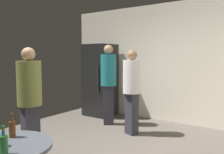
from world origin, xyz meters
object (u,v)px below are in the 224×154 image
Objects in this scene: person_in_teal_shirt at (109,78)px; refrigerator at (100,80)px; beer_bottle_brown at (12,129)px; person_in_white_shirt at (132,86)px; beer_bottle_green at (4,144)px; person_in_olive_shirt at (30,95)px.

refrigerator is at bearing -167.92° from person_in_teal_shirt.
person_in_white_shirt reaches higher than beer_bottle_brown.
person_in_white_shirt is at bearing 100.53° from beer_bottle_green.
person_in_teal_shirt reaches higher than beer_bottle_brown.
beer_bottle_brown is 0.14× the size of person_in_white_shirt.
person_in_olive_shirt reaches higher than beer_bottle_brown.
person_in_teal_shirt is (-0.75, 0.28, 0.08)m from person_in_white_shirt.
beer_bottle_brown is at bearing 26.04° from person_in_white_shirt.
person_in_teal_shirt is at bearing -89.19° from person_in_white_shirt.
person_in_olive_shirt is (-1.16, 1.07, 0.13)m from beer_bottle_green.
person_in_teal_shirt reaches higher than beer_bottle_green.
person_in_olive_shirt is at bearing -34.23° from person_in_teal_shirt.
beer_bottle_brown is 0.14× the size of person_in_olive_shirt.
beer_bottle_brown and beer_bottle_green have the same top height.
person_in_teal_shirt is at bearing 104.69° from person_in_olive_shirt.
refrigerator reaches higher than person_in_white_shirt.
beer_bottle_brown is at bearing -19.21° from person_in_teal_shirt.
person_in_olive_shirt is at bearing 2.38° from person_in_white_shirt.
person_in_white_shirt is (-0.54, 2.89, 0.12)m from beer_bottle_green.
beer_bottle_brown is 1.17m from person_in_olive_shirt.
person_in_olive_shirt is at bearing 136.39° from beer_bottle_brown.
refrigerator is 0.90m from person_in_teal_shirt.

